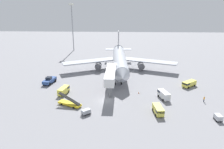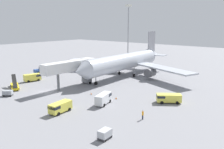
{
  "view_description": "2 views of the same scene",
  "coord_description": "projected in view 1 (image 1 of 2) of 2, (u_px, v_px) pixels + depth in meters",
  "views": [
    {
      "loc": [
        4.35,
        -57.82,
        28.31
      ],
      "look_at": [
        1.3,
        18.29,
        2.06
      ],
      "focal_mm": 34.38,
      "sensor_mm": 36.0,
      "label": 1
    },
    {
      "loc": [
        51.95,
        -35.76,
        17.56
      ],
      "look_at": [
        6.71,
        18.51,
        2.58
      ],
      "focal_mm": 38.82,
      "sensor_mm": 36.0,
      "label": 2
    }
  ],
  "objects": [
    {
      "name": "ground_plane",
      "position": [
        105.0,
        101.0,
        64.01
      ],
      "size": [
        300.0,
        300.0,
        0.0
      ],
      "primitive_type": "plane",
      "color": "gray"
    },
    {
      "name": "airplane_at_gate",
      "position": [
        120.0,
        60.0,
        89.41
      ],
      "size": [
        48.83,
        46.32,
        14.55
      ],
      "color": "#B7BCC6",
      "rests_on": "ground"
    },
    {
      "name": "jet_bridge",
      "position": [
        111.0,
        74.0,
        69.61
      ],
      "size": [
        3.48,
        16.81,
        7.54
      ],
      "color": "silver",
      "rests_on": "ground"
    },
    {
      "name": "pushback_tug",
      "position": [
        49.0,
        80.0,
        77.13
      ],
      "size": [
        3.72,
        6.57,
        2.59
      ],
      "color": "#2D4C8E",
      "rests_on": "ground"
    },
    {
      "name": "belt_loader_truck",
      "position": [
        70.0,
        103.0,
        60.92
      ],
      "size": [
        7.24,
        4.87,
        3.32
      ],
      "color": "yellow",
      "rests_on": "ground"
    },
    {
      "name": "service_van_far_right",
      "position": [
        158.0,
        110.0,
        56.32
      ],
      "size": [
        2.65,
        5.15,
        2.08
      ],
      "color": "#E5DB4C",
      "rests_on": "ground"
    },
    {
      "name": "service_van_mid_left",
      "position": [
        164.0,
        94.0,
        65.23
      ],
      "size": [
        3.28,
        5.46,
        2.34
      ],
      "color": "silver",
      "rests_on": "ground"
    },
    {
      "name": "service_van_mid_right",
      "position": [
        189.0,
        84.0,
        74.28
      ],
      "size": [
        5.57,
        4.92,
        1.98
      ],
      "color": "#E5DB4C",
      "rests_on": "ground"
    },
    {
      "name": "service_van_outer_left",
      "position": [
        64.0,
        90.0,
        68.44
      ],
      "size": [
        2.92,
        5.32,
        2.24
      ],
      "color": "#E5DB4C",
      "rests_on": "ground"
    },
    {
      "name": "baggage_cart_near_center",
      "position": [
        86.0,
        112.0,
        56.14
      ],
      "size": [
        2.57,
        2.47,
        1.42
      ],
      "color": "#38383D",
      "rests_on": "ground"
    },
    {
      "name": "baggage_cart_mid_center",
      "position": [
        218.0,
        117.0,
        53.31
      ],
      "size": [
        1.62,
        2.24,
        1.52
      ],
      "color": "#38383D",
      "rests_on": "ground"
    },
    {
      "name": "ground_crew_worker_foreground",
      "position": [
        204.0,
        99.0,
        63.07
      ],
      "size": [
        0.42,
        0.42,
        1.76
      ],
      "color": "#1E2333",
      "rests_on": "ground"
    },
    {
      "name": "safety_cone_alpha",
      "position": [
        139.0,
        93.0,
        69.06
      ],
      "size": [
        0.35,
        0.35,
        0.54
      ],
      "color": "black",
      "rests_on": "ground"
    },
    {
      "name": "safety_cone_bravo",
      "position": [
        161.0,
        92.0,
        69.78
      ],
      "size": [
        0.39,
        0.39,
        0.6
      ],
      "color": "black",
      "rests_on": "ground"
    },
    {
      "name": "apron_light_mast",
      "position": [
        72.0,
        19.0,
        123.4
      ],
      "size": [
        2.4,
        2.4,
        26.97
      ],
      "color": "#93969B",
      "rests_on": "ground"
    }
  ]
}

